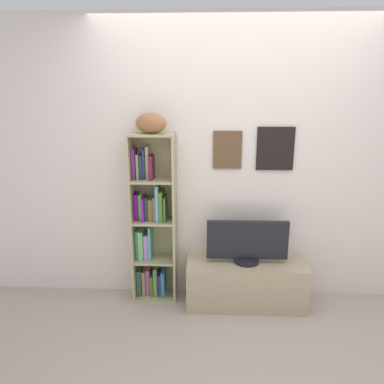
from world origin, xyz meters
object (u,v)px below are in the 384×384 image
bookshelf (152,225)px  tv_stand (245,283)px  television (247,242)px  football (151,123)px

bookshelf → tv_stand: bookshelf is taller
tv_stand → television: (0.00, 0.00, 0.40)m
tv_stand → television: 0.40m
football → television: 1.33m
bookshelf → tv_stand: size_ratio=1.45×
bookshelf → football: football is taller
television → bookshelf: bearing=172.9°
football → tv_stand: bearing=-5.5°
bookshelf → television: size_ratio=2.16×
football → television: football is taller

